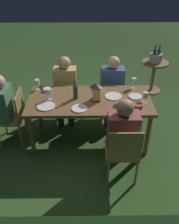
{
  "coord_description": "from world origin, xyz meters",
  "views": [
    {
      "loc": [
        0.03,
        3.0,
        2.53
      ],
      "look_at": [
        0.0,
        0.0,
        0.53
      ],
      "focal_mm": 38.18,
      "sensor_mm": 36.0,
      "label": 1
    }
  ],
  "objects_px": {
    "wine_glass_b": "(49,92)",
    "wine_glass_c": "(145,95)",
    "chair_side_right_a": "(123,151)",
    "ice_bucket": "(156,57)",
    "dining_table": "(90,102)",
    "person_in_rust": "(122,132)",
    "wine_glass_d": "(134,81)",
    "side_table": "(154,72)",
    "chair_head_far": "(14,115)",
    "bowl_dip": "(47,89)",
    "chair_side_left_b": "(67,89)",
    "lantern_centerpiece": "(96,91)",
    "person_in_mustard": "(65,87)",
    "bowl_bread": "(121,104)",
    "plate_c": "(79,108)",
    "person_in_blue": "(113,87)",
    "bowl_salad": "(138,105)",
    "wine_glass_a": "(37,83)",
    "plate_a": "(46,106)",
    "chair_side_left_a": "(111,89)",
    "plate_b": "(135,96)",
    "plate_d": "(113,96)",
    "bowl_olives": "(98,88)",
    "green_bottle_on_table": "(75,92)"
  },
  "relations": [
    {
      "from": "wine_glass_b",
      "to": "side_table",
      "type": "height_order",
      "value": "wine_glass_b"
    },
    {
      "from": "person_in_mustard",
      "to": "chair_head_far",
      "type": "distance_m",
      "value": 0.98
    },
    {
      "from": "chair_head_far",
      "to": "plate_b",
      "type": "bearing_deg",
      "value": -178.18
    },
    {
      "from": "chair_side_right_a",
      "to": "plate_a",
      "type": "relative_size",
      "value": 3.46
    },
    {
      "from": "chair_side_right_a",
      "to": "chair_head_far",
      "type": "bearing_deg",
      "value": -27.82
    },
    {
      "from": "plate_c",
      "to": "plate_d",
      "type": "bearing_deg",
      "value": -146.34
    },
    {
      "from": "wine_glass_b",
      "to": "wine_glass_c",
      "type": "bearing_deg",
      "value": 175.42
    },
    {
      "from": "person_in_rust",
      "to": "wine_glass_d",
      "type": "height_order",
      "value": "person_in_rust"
    },
    {
      "from": "bowl_olives",
      "to": "plate_b",
      "type": "bearing_deg",
      "value": 156.59
    },
    {
      "from": "chair_side_left_a",
      "to": "plate_d",
      "type": "distance_m",
      "value": 0.81
    },
    {
      "from": "wine_glass_a",
      "to": "side_table",
      "type": "height_order",
      "value": "wine_glass_a"
    },
    {
      "from": "plate_a",
      "to": "plate_c",
      "type": "height_order",
      "value": "same"
    },
    {
      "from": "dining_table",
      "to": "chair_side_right_a",
      "type": "distance_m",
      "value": 0.94
    },
    {
      "from": "chair_head_far",
      "to": "person_in_blue",
      "type": "bearing_deg",
      "value": -158.1
    },
    {
      "from": "plate_d",
      "to": "ice_bucket",
      "type": "distance_m",
      "value": 1.89
    },
    {
      "from": "wine_glass_d",
      "to": "dining_table",
      "type": "bearing_deg",
      "value": 26.05
    },
    {
      "from": "person_in_blue",
      "to": "green_bottle_on_table",
      "type": "height_order",
      "value": "person_in_blue"
    },
    {
      "from": "person_in_mustard",
      "to": "bowl_bread",
      "type": "relative_size",
      "value": 7.59
    },
    {
      "from": "chair_side_left_b",
      "to": "ice_bucket",
      "type": "distance_m",
      "value": 1.99
    },
    {
      "from": "plate_d",
      "to": "bowl_dip",
      "type": "distance_m",
      "value": 1.03
    },
    {
      "from": "lantern_centerpiece",
      "to": "bowl_dip",
      "type": "relative_size",
      "value": 2.18
    },
    {
      "from": "dining_table",
      "to": "lantern_centerpiece",
      "type": "relative_size",
      "value": 6.8
    },
    {
      "from": "bowl_salad",
      "to": "chair_side_left_b",
      "type": "bearing_deg",
      "value": -44.59
    },
    {
      "from": "person_in_blue",
      "to": "wine_glass_c",
      "type": "height_order",
      "value": "person_in_blue"
    },
    {
      "from": "person_in_mustard",
      "to": "bowl_bread",
      "type": "height_order",
      "value": "person_in_mustard"
    },
    {
      "from": "chair_side_left_a",
      "to": "ice_bucket",
      "type": "height_order",
      "value": "ice_bucket"
    },
    {
      "from": "wine_glass_b",
      "to": "wine_glass_d",
      "type": "distance_m",
      "value": 1.32
    },
    {
      "from": "chair_side_right_a",
      "to": "wine_glass_a",
      "type": "xyz_separation_m",
      "value": [
        1.21,
        -1.13,
        0.39
      ]
    },
    {
      "from": "wine_glass_d",
      "to": "plate_a",
      "type": "xyz_separation_m",
      "value": [
        1.3,
        0.54,
        -0.11
      ]
    },
    {
      "from": "chair_side_right_a",
      "to": "ice_bucket",
      "type": "distance_m",
      "value": 2.68
    },
    {
      "from": "wine_glass_d",
      "to": "plate_d",
      "type": "relative_size",
      "value": 0.68
    },
    {
      "from": "dining_table",
      "to": "side_table",
      "type": "distance_m",
      "value": 2.17
    },
    {
      "from": "person_in_blue",
      "to": "bowl_bread",
      "type": "relative_size",
      "value": 7.59
    },
    {
      "from": "plate_c",
      "to": "bowl_salad",
      "type": "relative_size",
      "value": 1.51
    },
    {
      "from": "person_in_rust",
      "to": "green_bottle_on_table",
      "type": "height_order",
      "value": "person_in_rust"
    },
    {
      "from": "wine_glass_c",
      "to": "dining_table",
      "type": "bearing_deg",
      "value": -7.92
    },
    {
      "from": "side_table",
      "to": "chair_side_right_a",
      "type": "bearing_deg",
      "value": 68.47
    },
    {
      "from": "chair_side_right_a",
      "to": "wine_glass_a",
      "type": "relative_size",
      "value": 5.15
    },
    {
      "from": "chair_side_left_b",
      "to": "person_in_blue",
      "type": "distance_m",
      "value": 0.85
    },
    {
      "from": "plate_b",
      "to": "bowl_olives",
      "type": "height_order",
      "value": "bowl_olives"
    },
    {
      "from": "chair_side_right_a",
      "to": "plate_c",
      "type": "height_order",
      "value": "chair_side_right_a"
    },
    {
      "from": "wine_glass_a",
      "to": "plate_c",
      "type": "relative_size",
      "value": 0.77
    },
    {
      "from": "dining_table",
      "to": "chair_side_left_a",
      "type": "height_order",
      "value": "chair_side_left_a"
    },
    {
      "from": "plate_b",
      "to": "bowl_dip",
      "type": "bearing_deg",
      "value": -8.6
    },
    {
      "from": "chair_side_right_a",
      "to": "side_table",
      "type": "distance_m",
      "value": 2.66
    },
    {
      "from": "chair_side_left_b",
      "to": "bowl_dip",
      "type": "distance_m",
      "value": 0.68
    },
    {
      "from": "chair_side_left_b",
      "to": "bowl_bread",
      "type": "distance_m",
      "value": 1.34
    },
    {
      "from": "ice_bucket",
      "to": "chair_head_far",
      "type": "bearing_deg",
      "value": 33.16
    },
    {
      "from": "bowl_salad",
      "to": "side_table",
      "type": "height_order",
      "value": "bowl_salad"
    },
    {
      "from": "chair_head_far",
      "to": "bowl_dip",
      "type": "bearing_deg",
      "value": -152.32
    }
  ]
}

